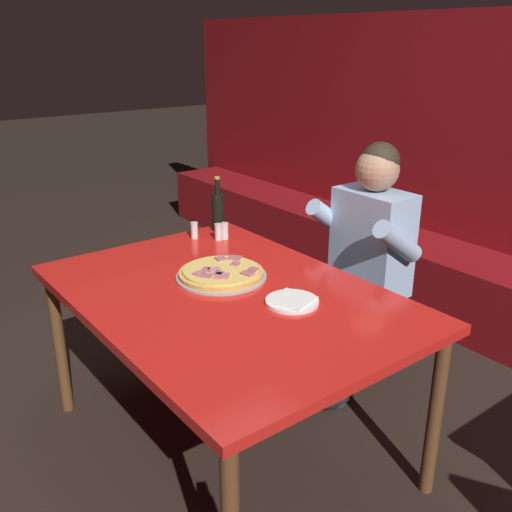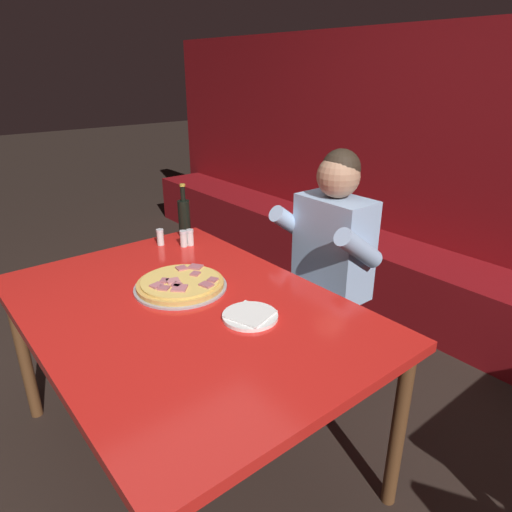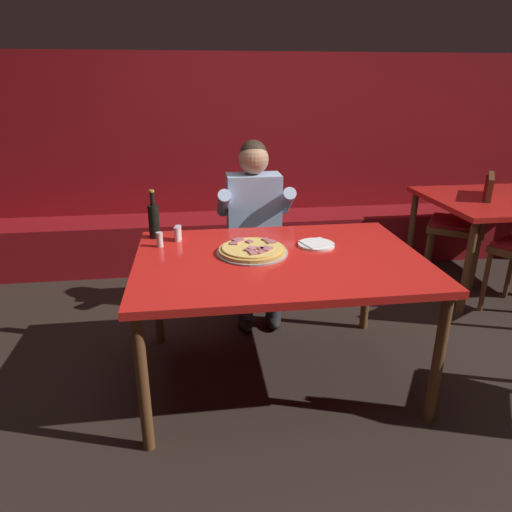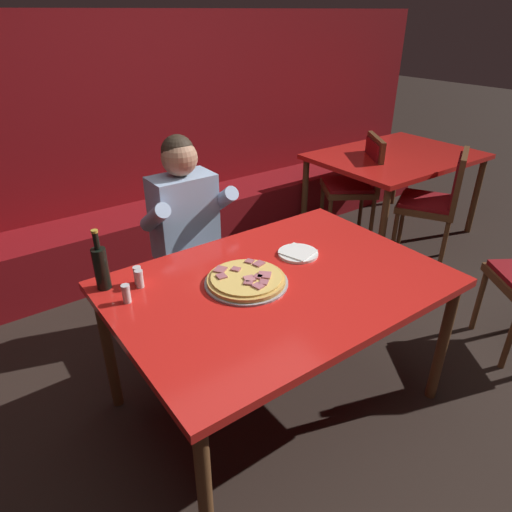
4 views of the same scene
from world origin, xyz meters
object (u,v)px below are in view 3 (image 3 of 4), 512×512
Objects in this scene: shaker_red_pepper_flakes at (178,233)px; dining_chair_far_right at (467,219)px; pizza at (252,250)px; shaker_oregano at (177,235)px; shaker_parmesan at (160,240)px; diner_seated_blue_shirt at (255,224)px; plate_white_paper at (316,244)px; beer_bottle at (154,220)px; main_dining_table at (279,268)px.

shaker_red_pepper_flakes is 0.09× the size of dining_chair_far_right.
pizza is 0.50m from shaker_red_pepper_flakes.
shaker_parmesan is (-0.10, -0.08, 0.00)m from shaker_oregano.
shaker_parmesan is 0.85m from diner_seated_blue_shirt.
shaker_oregano and shaker_parmesan have the same top height.
plate_white_paper is 2.44× the size of shaker_oregano.
shaker_red_pepper_flakes is 2.53m from dining_chair_far_right.
shaker_oregano is (0.14, -0.09, -0.07)m from beer_bottle.
plate_white_paper is (0.38, 0.07, -0.01)m from pizza.
dining_chair_far_right is (2.39, 0.85, -0.24)m from shaker_oregano.
shaker_parmesan is at bearing 173.28° from plate_white_paper.
pizza is 4.56× the size of shaker_oregano.
shaker_red_pepper_flakes is 1.00× the size of shaker_parmesan.
main_dining_table is 3.94× the size of pizza.
pizza is 0.66m from beer_bottle.
main_dining_table is 0.70m from shaker_parmesan.
shaker_oregano is (-0.01, -0.04, 0.00)m from shaker_red_pepper_flakes.
plate_white_paper is 1.92m from dining_chair_far_right.
beer_bottle is (-0.69, 0.42, 0.18)m from main_dining_table.
beer_bottle is at bearing -163.25° from dining_chair_far_right.
diner_seated_blue_shirt reaches higher than shaker_oregano.
main_dining_table is at bearing -31.65° from beer_bottle.
diner_seated_blue_shirt is at bearing -168.77° from dining_chair_far_right.
shaker_red_pepper_flakes is at bearing -161.12° from dining_chair_far_right.
main_dining_table is 5.29× the size of beer_bottle.
pizza is at bearing -32.67° from beer_bottle.
shaker_oregano is at bearing -160.40° from dining_chair_far_right.
shaker_parmesan is at bearing -137.93° from diner_seated_blue_shirt.
pizza is at bearing 152.62° from main_dining_table.
diner_seated_blue_shirt is (0.12, 0.74, -0.08)m from pizza.
diner_seated_blue_shirt is (-0.26, 0.67, -0.07)m from plate_white_paper.
shaker_oregano reaches higher than plate_white_paper.
dining_chair_far_right is (2.38, 0.82, -0.24)m from shaker_red_pepper_flakes.
shaker_red_pepper_flakes is at bearing 145.89° from main_dining_table.
shaker_oregano is 0.09× the size of dining_chair_far_right.
plate_white_paper is at bearing -6.72° from shaker_parmesan.
dining_chair_far_right is (1.84, 1.18, -0.14)m from main_dining_table.
shaker_red_pepper_flakes is at bearing -20.97° from beer_bottle.
pizza reaches higher than plate_white_paper.
dining_chair_far_right reaches higher than shaker_red_pepper_flakes.
main_dining_table is at bearing -88.38° from diner_seated_blue_shirt.
beer_bottle is at bearing 102.90° from shaker_parmesan.
plate_white_paper is 0.90m from shaker_parmesan.
main_dining_table is 1.21× the size of diner_seated_blue_shirt.
shaker_oregano is at bearing -33.63° from beer_bottle.
diner_seated_blue_shirt is (0.66, 0.39, -0.17)m from beer_bottle.
main_dining_table is 0.67m from shaker_red_pepper_flakes.
shaker_red_pepper_flakes reaches higher than pizza.
shaker_parmesan reaches higher than plate_white_paper.
shaker_red_pepper_flakes is at bearing 79.78° from shaker_oregano.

